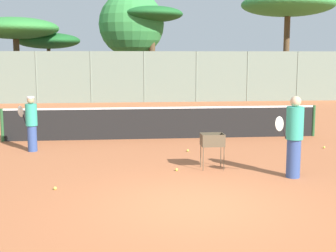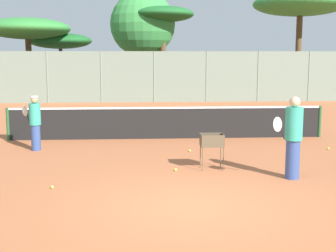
# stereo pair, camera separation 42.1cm
# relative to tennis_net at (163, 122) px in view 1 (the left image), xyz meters

# --- Properties ---
(ground_plane) EXTENTS (80.00, 80.00, 0.00)m
(ground_plane) POSITION_rel_tennis_net_xyz_m (0.00, -7.15, -0.56)
(ground_plane) COLOR #B7663D
(tennis_net) EXTENTS (10.56, 0.10, 1.07)m
(tennis_net) POSITION_rel_tennis_net_xyz_m (0.00, 0.00, 0.00)
(tennis_net) COLOR #26592D
(tennis_net) RESTS_ON ground_plane
(back_fence) EXTENTS (31.42, 0.08, 3.02)m
(back_fence) POSITION_rel_tennis_net_xyz_m (-0.00, 12.46, 0.95)
(back_fence) COLOR gray
(back_fence) RESTS_ON ground_plane
(tree_0) EXTENTS (4.18, 4.18, 6.04)m
(tree_0) POSITION_rel_tennis_net_xyz_m (0.75, 16.66, 4.82)
(tree_0) COLOR brown
(tree_0) RESTS_ON ground_plane
(tree_1) EXTENTS (4.49, 4.49, 7.16)m
(tree_1) POSITION_rel_tennis_net_xyz_m (-0.60, 17.54, 4.32)
(tree_1) COLOR brown
(tree_1) RESTS_ON ground_plane
(tree_2) EXTENTS (4.32, 4.32, 4.30)m
(tree_2) POSITION_rel_tennis_net_xyz_m (-6.29, 17.65, 3.18)
(tree_2) COLOR brown
(tree_2) RESTS_ON ground_plane
(tree_3) EXTENTS (6.38, 6.38, 7.01)m
(tree_3) POSITION_rel_tennis_net_xyz_m (10.06, 16.42, 5.61)
(tree_3) COLOR brown
(tree_3) RESTS_ON ground_plane
(tree_4) EXTENTS (5.42, 5.42, 5.15)m
(tree_4) POSITION_rel_tennis_net_xyz_m (-7.99, 15.58, 3.88)
(tree_4) COLOR brown
(tree_4) RESTS_ON ground_plane
(player_white_outfit) EXTENTS (0.69, 0.68, 1.60)m
(player_white_outfit) POSITION_rel_tennis_net_xyz_m (-3.98, -1.69, 0.28)
(player_white_outfit) COLOR #334C8C
(player_white_outfit) RESTS_ON ground_plane
(player_red_cap) EXTENTS (0.83, 0.63, 1.87)m
(player_red_cap) POSITION_rel_tennis_net_xyz_m (2.51, -5.33, 0.40)
(player_red_cap) COLOR #334C8C
(player_red_cap) RESTS_ON ground_plane
(ball_cart) EXTENTS (0.56, 0.41, 0.88)m
(ball_cart) POSITION_rel_tennis_net_xyz_m (0.82, -4.32, 0.09)
(ball_cart) COLOR brown
(ball_cart) RESTS_ON ground_plane
(tennis_ball_0) EXTENTS (0.07, 0.07, 0.07)m
(tennis_ball_0) POSITION_rel_tennis_net_xyz_m (0.53, -2.22, -0.53)
(tennis_ball_0) COLOR #D1E54C
(tennis_ball_0) RESTS_ON ground_plane
(tennis_ball_3) EXTENTS (0.07, 0.07, 0.07)m
(tennis_ball_3) POSITION_rel_tennis_net_xyz_m (-2.78, -5.81, -0.53)
(tennis_ball_3) COLOR #D1E54C
(tennis_ball_3) RESTS_ON ground_plane
(tennis_ball_4) EXTENTS (0.07, 0.07, 0.07)m
(tennis_ball_4) POSITION_rel_tennis_net_xyz_m (-0.07, -4.47, -0.53)
(tennis_ball_4) COLOR #D1E54C
(tennis_ball_4) RESTS_ON ground_plane
(tennis_ball_5) EXTENTS (0.07, 0.07, 0.07)m
(tennis_ball_5) POSITION_rel_tennis_net_xyz_m (4.67, -2.15, -0.53)
(tennis_ball_5) COLOR #D1E54C
(tennis_ball_5) RESTS_ON ground_plane
(parked_car) EXTENTS (4.20, 1.70, 1.60)m
(parked_car) POSITION_rel_tennis_net_xyz_m (-7.10, 16.24, 0.10)
(parked_car) COLOR #3F4C8C
(parked_car) RESTS_ON ground_plane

